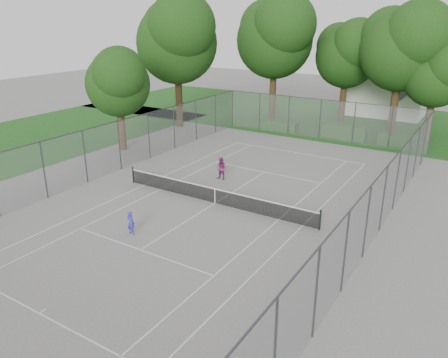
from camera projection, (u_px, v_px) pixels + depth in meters
The scene contains 17 objects.
ground at pixel (215, 203), 25.51m from camera, with size 120.00×120.00×0.00m, color slate.
grass_far at pixel (349, 119), 46.17m from camera, with size 60.00×20.00×0.00m, color #184513.
court_markings at pixel (215, 203), 25.51m from camera, with size 11.03×23.83×0.01m.
tennis_net at pixel (215, 195), 25.33m from camera, with size 12.87×0.10×1.10m.
perimeter_fence at pixel (215, 174), 24.88m from camera, with size 18.08×34.08×3.52m.
tree_far_left at pixel (276, 34), 43.24m from camera, with size 8.74×7.98×12.56m.
tree_far_midleft at pixel (348, 51), 42.98m from camera, with size 7.09×6.48×10.20m.
tree_far_midright at pixel (404, 44), 37.64m from camera, with size 8.14×7.43×11.70m.
tree_far_right at pixel (438, 71), 36.45m from camera, with size 6.00×5.48×8.63m.
tree_side_back at pixel (177, 36), 40.22m from camera, with size 8.63×7.88×12.41m.
tree_side_front at pixel (118, 79), 33.77m from camera, with size 5.75×5.25×8.26m.
hedge_left at pixel (279, 126), 41.51m from camera, with size 3.59×1.08×0.90m, color #1D4616.
hedge_mid at pixel (344, 132), 38.77m from camera, with size 3.86×1.10×1.21m, color #1D4616.
hedge_right at pixel (398, 140), 36.72m from camera, with size 3.19×1.17×0.96m, color #1D4616.
house at pixel (388, 77), 47.37m from camera, with size 8.11×6.28×10.09m.
girl_player at pixel (131, 223), 21.73m from camera, with size 0.45×0.29×1.23m, color #2C2EA7.
woman_player at pixel (221, 169), 28.95m from camera, with size 0.74×0.58×1.53m, color #722656.
Camera 1 is at (12.83, -19.57, 10.28)m, focal length 35.00 mm.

